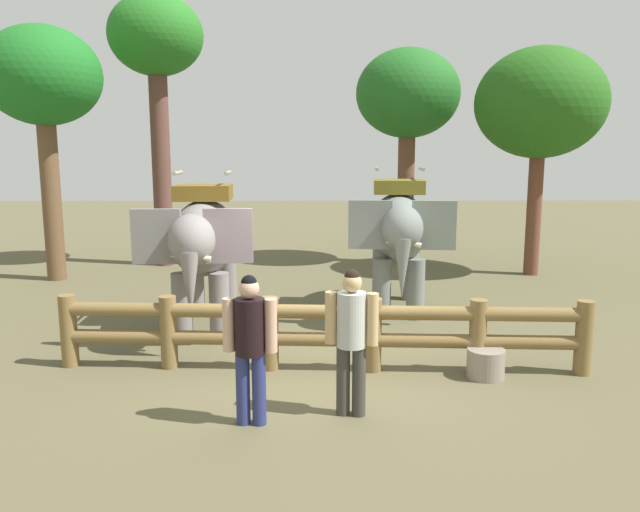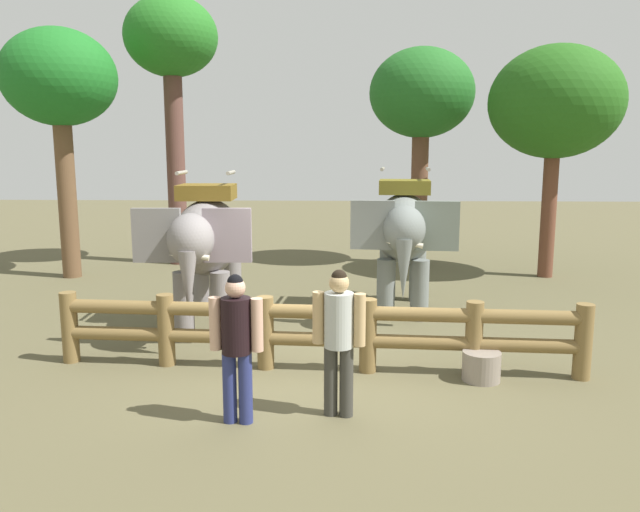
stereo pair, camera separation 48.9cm
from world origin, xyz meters
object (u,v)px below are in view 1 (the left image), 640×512
(log_fence, at_px, (321,329))
(tourist_woman_in_black, at_px, (351,332))
(elephant_near_left, at_px, (203,242))
(tree_far_right, at_px, (408,98))
(elephant_center, at_px, (398,232))
(tree_deep_back, at_px, (43,81))
(tourist_man_in_blue, at_px, (250,339))
(tree_back_center, at_px, (156,48))
(tree_far_left, at_px, (540,105))
(feed_bucket, at_px, (486,363))

(log_fence, height_order, tourist_woman_in_black, tourist_woman_in_black)
(elephant_near_left, height_order, tree_far_right, tree_far_right)
(elephant_center, height_order, tourist_woman_in_black, elephant_center)
(log_fence, distance_m, tree_deep_back, 9.82)
(log_fence, bearing_deg, tourist_woman_in_black, -77.93)
(tourist_man_in_blue, bearing_deg, elephant_near_left, 106.97)
(tourist_woman_in_black, bearing_deg, log_fence, 102.07)
(tourist_man_in_blue, bearing_deg, elephant_center, 64.99)
(tree_back_center, bearing_deg, elephant_near_left, -70.95)
(tourist_woman_in_black, relative_size, tree_far_left, 0.32)
(tree_far_right, distance_m, feed_bucket, 9.79)
(tree_far_left, xyz_separation_m, feed_bucket, (-3.12, -7.13, -3.97))
(tourist_woman_in_black, bearing_deg, feed_bucket, 31.78)
(tourist_woman_in_black, distance_m, tree_far_left, 10.24)
(tree_back_center, bearing_deg, tree_far_left, -8.82)
(elephant_center, bearing_deg, tree_far_right, 80.10)
(elephant_near_left, height_order, tree_deep_back, tree_deep_back)
(elephant_near_left, xyz_separation_m, feed_bucket, (4.24, -2.37, -1.34))
(elephant_center, bearing_deg, tourist_man_in_blue, -115.01)
(tree_far_left, bearing_deg, tree_far_right, 150.41)
(log_fence, height_order, feed_bucket, log_fence)
(tourist_woman_in_black, height_order, tree_far_left, tree_far_left)
(feed_bucket, bearing_deg, elephant_center, 101.48)
(elephant_center, bearing_deg, tree_back_center, 138.53)
(tourist_woman_in_black, bearing_deg, elephant_center, 75.99)
(log_fence, bearing_deg, tree_far_left, 51.69)
(elephant_center, relative_size, tourist_man_in_blue, 1.87)
(tourist_woman_in_black, xyz_separation_m, feed_bucket, (1.93, 1.20, -0.81))
(log_fence, bearing_deg, elephant_center, 65.09)
(tree_far_left, bearing_deg, elephant_near_left, -147.13)
(elephant_center, bearing_deg, elephant_near_left, -160.65)
(tree_deep_back, bearing_deg, tree_far_left, 2.25)
(elephant_near_left, distance_m, tourist_woman_in_black, 4.29)
(elephant_near_left, relative_size, tree_far_left, 0.58)
(tree_far_left, bearing_deg, tree_deep_back, -177.75)
(tourist_man_in_blue, bearing_deg, tree_deep_back, 124.07)
(tree_deep_back, bearing_deg, elephant_center, -21.40)
(elephant_near_left, distance_m, tree_deep_back, 6.85)
(tourist_woman_in_black, distance_m, tree_back_center, 11.75)
(elephant_center, relative_size, tourist_woman_in_black, 1.85)
(elephant_center, relative_size, tree_back_center, 0.46)
(log_fence, relative_size, tree_far_left, 1.36)
(tourist_man_in_blue, bearing_deg, log_fence, 64.81)
(tree_back_center, xyz_separation_m, tree_far_right, (6.57, 0.20, -1.23))
(elephant_near_left, bearing_deg, tourist_man_in_blue, -73.03)
(tourist_man_in_blue, bearing_deg, tree_back_center, 108.27)
(elephant_near_left, relative_size, feed_bucket, 6.20)
(elephant_near_left, bearing_deg, tree_back_center, 109.05)
(tree_far_left, bearing_deg, elephant_center, -137.54)
(elephant_near_left, xyz_separation_m, tree_far_right, (4.42, 6.44, 2.93))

